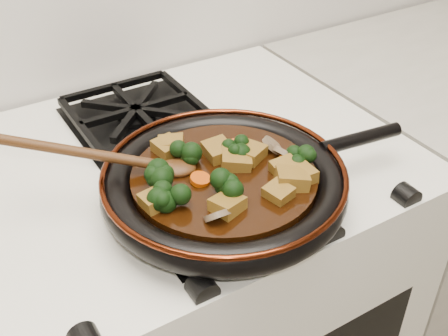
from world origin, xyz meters
TOP-DOWN VIEW (x-y plane):
  - stove at (0.00, 1.69)m, footprint 0.76×0.60m
  - burner_grate_front at (0.00, 1.55)m, footprint 0.23×0.23m
  - burner_grate_back at (0.00, 1.83)m, footprint 0.23×0.23m
  - skillet at (0.01, 1.54)m, footprint 0.48×0.35m
  - braising_sauce at (0.01, 1.54)m, footprint 0.26×0.26m
  - tofu_cube_0 at (-0.10, 1.53)m, footprint 0.04×0.04m
  - tofu_cube_1 at (-0.03, 1.63)m, footprint 0.05×0.05m
  - tofu_cube_2 at (0.08, 1.47)m, footprint 0.06×0.06m
  - tofu_cube_3 at (0.02, 1.58)m, footprint 0.04×0.05m
  - tofu_cube_4 at (0.06, 1.55)m, footprint 0.06×0.05m
  - tofu_cube_5 at (0.09, 1.47)m, footprint 0.04×0.04m
  - tofu_cube_6 at (-0.03, 1.63)m, footprint 0.04×0.05m
  - tofu_cube_7 at (0.04, 1.55)m, footprint 0.06×0.06m
  - tofu_cube_8 at (0.04, 1.55)m, footprint 0.05×0.05m
  - tofu_cube_9 at (0.04, 1.46)m, footprint 0.04×0.04m
  - tofu_cube_10 at (-0.03, 1.47)m, footprint 0.05×0.05m
  - tofu_cube_11 at (0.08, 1.49)m, footprint 0.04×0.04m
  - broccoli_floret_0 at (-0.09, 1.52)m, footprint 0.08×0.09m
  - broccoli_floret_1 at (-0.03, 1.59)m, footprint 0.09×0.09m
  - broccoli_floret_2 at (-0.09, 1.55)m, footprint 0.08×0.08m
  - broccoli_floret_3 at (0.12, 1.50)m, footprint 0.07×0.08m
  - broccoli_floret_4 at (0.05, 1.56)m, footprint 0.08×0.08m
  - broccoli_floret_5 at (-0.00, 1.49)m, footprint 0.08×0.08m
  - carrot_coin_0 at (0.05, 1.58)m, footprint 0.03×0.03m
  - carrot_coin_1 at (0.04, 1.57)m, footprint 0.03×0.03m
  - carrot_coin_2 at (0.10, 1.51)m, footprint 0.03×0.03m
  - carrot_coin_3 at (-0.03, 1.54)m, footprint 0.03×0.03m
  - mushroom_slice_0 at (0.10, 1.53)m, footprint 0.04×0.04m
  - mushroom_slice_1 at (-0.05, 1.46)m, footprint 0.04×0.03m
  - mushroom_slice_2 at (0.10, 1.55)m, footprint 0.04×0.04m
  - wooden_spoon at (-0.11, 1.61)m, footprint 0.15×0.10m

SIDE VIEW (x-z plane):
  - stove at x=0.00m, z-range 0.00..0.90m
  - burner_grate_front at x=0.00m, z-range 0.90..0.93m
  - burner_grate_back at x=0.00m, z-range 0.90..0.93m
  - skillet at x=0.01m, z-range 0.92..0.97m
  - braising_sauce at x=0.01m, z-range 0.94..0.96m
  - carrot_coin_0 at x=0.05m, z-range 0.95..0.98m
  - carrot_coin_1 at x=0.04m, z-range 0.95..0.97m
  - carrot_coin_2 at x=0.10m, z-range 0.96..0.97m
  - carrot_coin_3 at x=-0.03m, z-range 0.96..0.97m
  - mushroom_slice_0 at x=0.10m, z-range 0.95..0.98m
  - mushroom_slice_1 at x=-0.05m, z-range 0.95..0.98m
  - mushroom_slice_2 at x=0.10m, z-range 0.95..0.98m
  - tofu_cube_9 at x=0.04m, z-range 0.95..0.98m
  - tofu_cube_8 at x=0.04m, z-range 0.95..0.98m
  - tofu_cube_10 at x=-0.03m, z-range 0.95..0.98m
  - tofu_cube_11 at x=0.08m, z-range 0.95..0.98m
  - tofu_cube_1 at x=-0.03m, z-range 0.95..0.98m
  - tofu_cube_5 at x=0.09m, z-range 0.96..0.98m
  - tofu_cube_0 at x=-0.10m, z-range 0.95..0.98m
  - tofu_cube_6 at x=-0.03m, z-range 0.96..0.98m
  - tofu_cube_4 at x=0.06m, z-range 0.95..0.98m
  - tofu_cube_7 at x=0.04m, z-range 0.95..0.98m
  - tofu_cube_3 at x=0.02m, z-range 0.95..0.98m
  - tofu_cube_2 at x=0.08m, z-range 0.95..0.98m
  - broccoli_floret_3 at x=0.12m, z-range 0.94..1.00m
  - broccoli_floret_0 at x=-0.09m, z-range 0.94..1.00m
  - broccoli_floret_2 at x=-0.09m, z-range 0.93..1.01m
  - broccoli_floret_4 at x=0.05m, z-range 0.94..1.00m
  - broccoli_floret_5 at x=0.00m, z-range 0.94..1.00m
  - broccoli_floret_1 at x=-0.03m, z-range 0.94..1.00m
  - wooden_spoon at x=-0.11m, z-range 0.86..1.10m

